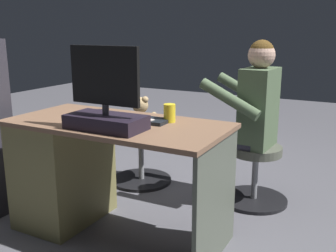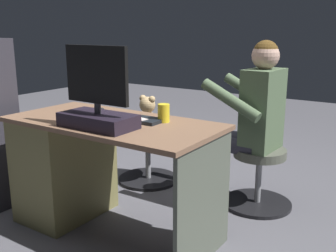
# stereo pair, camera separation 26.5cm
# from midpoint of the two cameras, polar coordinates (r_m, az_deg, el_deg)

# --- Properties ---
(ground_plane) EXTENTS (10.00, 10.00, 0.00)m
(ground_plane) POSITION_cam_midpoint_polar(r_m,az_deg,el_deg) (2.86, 0.16, -11.82)
(ground_plane) COLOR #57575E
(desk) EXTENTS (1.30, 0.63, 0.71)m
(desk) POSITION_cam_midpoint_polar(r_m,az_deg,el_deg) (2.65, -10.42, -5.31)
(desk) COLOR brown
(desk) RESTS_ON ground_plane
(monitor) EXTENTS (0.43, 0.22, 0.44)m
(monitor) POSITION_cam_midpoint_polar(r_m,az_deg,el_deg) (2.16, -6.64, 2.88)
(monitor) COLOR black
(monitor) RESTS_ON desk
(keyboard) EXTENTS (0.42, 0.14, 0.02)m
(keyboard) POSITION_cam_midpoint_polar(r_m,az_deg,el_deg) (2.36, -2.23, 1.14)
(keyboard) COLOR black
(keyboard) RESTS_ON desk
(computer_mouse) EXTENTS (0.06, 0.10, 0.04)m
(computer_mouse) POSITION_cam_midpoint_polar(r_m,az_deg,el_deg) (2.55, -7.04, 2.19)
(computer_mouse) COLOR black
(computer_mouse) RESTS_ON desk
(cup) EXTENTS (0.07, 0.07, 0.11)m
(cup) POSITION_cam_midpoint_polar(r_m,az_deg,el_deg) (2.29, 2.68, 1.83)
(cup) COLOR yellow
(cup) RESTS_ON desk
(tv_remote) EXTENTS (0.11, 0.15, 0.02)m
(tv_remote) POSITION_cam_midpoint_polar(r_m,az_deg,el_deg) (2.40, -9.97, 1.12)
(tv_remote) COLOR black
(tv_remote) RESTS_ON desk
(notebook_binder) EXTENTS (0.28, 0.34, 0.02)m
(notebook_binder) POSITION_cam_midpoint_polar(r_m,az_deg,el_deg) (2.25, -4.20, 0.52)
(notebook_binder) COLOR silver
(notebook_binder) RESTS_ON desk
(office_chair_teddy) EXTENTS (0.49, 0.49, 0.42)m
(office_chair_teddy) POSITION_cam_midpoint_polar(r_m,az_deg,el_deg) (3.28, -0.58, -4.08)
(office_chair_teddy) COLOR black
(office_chair_teddy) RESTS_ON ground_plane
(teddy_bear) EXTENTS (0.21, 0.21, 0.30)m
(teddy_bear) POSITION_cam_midpoint_polar(r_m,az_deg,el_deg) (3.20, -0.48, 1.50)
(teddy_bear) COLOR tan
(teddy_bear) RESTS_ON office_chair_teddy
(visitor_chair) EXTENTS (0.49, 0.49, 0.42)m
(visitor_chair) POSITION_cam_midpoint_polar(r_m,az_deg,el_deg) (2.94, 15.44, -6.81)
(visitor_chair) COLOR black
(visitor_chair) RESTS_ON ground_plane
(person) EXTENTS (0.52, 0.50, 1.17)m
(person) POSITION_cam_midpoint_polar(r_m,az_deg,el_deg) (2.83, 14.51, 1.88)
(person) COLOR #4F6446
(person) RESTS_ON ground_plane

